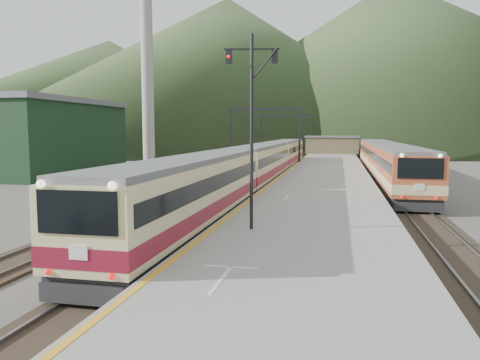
# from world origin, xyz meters

# --- Properties ---
(track_main) EXTENTS (2.60, 200.00, 0.23)m
(track_main) POSITION_xyz_m (0.00, 40.00, 0.07)
(track_main) COLOR black
(track_main) RESTS_ON ground
(track_far) EXTENTS (2.60, 200.00, 0.23)m
(track_far) POSITION_xyz_m (-5.00, 40.00, 0.07)
(track_far) COLOR black
(track_far) RESTS_ON ground
(track_second) EXTENTS (2.60, 200.00, 0.23)m
(track_second) POSITION_xyz_m (11.50, 40.00, 0.07)
(track_second) COLOR black
(track_second) RESTS_ON ground
(platform) EXTENTS (8.00, 100.00, 1.00)m
(platform) POSITION_xyz_m (5.60, 38.00, 0.50)
(platform) COLOR gray
(platform) RESTS_ON ground
(gantry_near) EXTENTS (9.55, 0.25, 8.00)m
(gantry_near) POSITION_xyz_m (-2.85, 55.00, 5.59)
(gantry_near) COLOR black
(gantry_near) RESTS_ON ground
(gantry_far) EXTENTS (9.55, 0.25, 8.00)m
(gantry_far) POSITION_xyz_m (-2.85, 80.00, 5.59)
(gantry_far) COLOR black
(gantry_far) RESTS_ON ground
(warehouse) EXTENTS (14.50, 20.50, 8.60)m
(warehouse) POSITION_xyz_m (-28.00, 42.00, 4.32)
(warehouse) COLOR black
(warehouse) RESTS_ON ground
(smokestack) EXTENTS (1.80, 1.80, 30.00)m
(smokestack) POSITION_xyz_m (-22.00, 62.00, 15.00)
(smokestack) COLOR #9E998E
(smokestack) RESTS_ON ground
(station_shed) EXTENTS (9.40, 4.40, 3.10)m
(station_shed) POSITION_xyz_m (5.60, 78.00, 2.57)
(station_shed) COLOR brown
(station_shed) RESTS_ON platform
(hill_a) EXTENTS (180.00, 180.00, 60.00)m
(hill_a) POSITION_xyz_m (-40.00, 190.00, 30.00)
(hill_a) COLOR #304023
(hill_a) RESTS_ON ground
(hill_b) EXTENTS (220.00, 220.00, 75.00)m
(hill_b) POSITION_xyz_m (30.00, 230.00, 37.50)
(hill_b) COLOR #304023
(hill_b) RESTS_ON ground
(hill_d) EXTENTS (200.00, 200.00, 55.00)m
(hill_d) POSITION_xyz_m (-120.00, 240.00, 27.50)
(hill_d) COLOR #304023
(hill_d) RESTS_ON ground
(main_train) EXTENTS (2.89, 59.23, 3.52)m
(main_train) POSITION_xyz_m (0.00, 34.91, 1.99)
(main_train) COLOR #D1C084
(main_train) RESTS_ON track_main
(second_train) EXTENTS (3.12, 42.40, 3.80)m
(second_train) POSITION_xyz_m (11.50, 43.97, 2.13)
(second_train) COLOR #B2502D
(second_train) RESTS_ON track_second
(signal_mast) EXTENTS (2.18, 0.53, 7.81)m
(signal_mast) POSITION_xyz_m (3.39, 12.63, 5.73)
(signal_mast) COLOR black
(signal_mast) RESTS_ON platform
(short_signal_a) EXTENTS (0.26, 0.23, 2.27)m
(short_signal_a) POSITION_xyz_m (-2.04, 9.18, 1.46)
(short_signal_a) COLOR black
(short_signal_a) RESTS_ON ground
(short_signal_b) EXTENTS (0.25, 0.21, 2.27)m
(short_signal_b) POSITION_xyz_m (-2.72, 31.53, 1.46)
(short_signal_b) COLOR black
(short_signal_b) RESTS_ON ground
(short_signal_c) EXTENTS (0.23, 0.17, 2.27)m
(short_signal_c) POSITION_xyz_m (-7.87, 21.71, 1.46)
(short_signal_c) COLOR black
(short_signal_c) RESTS_ON ground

